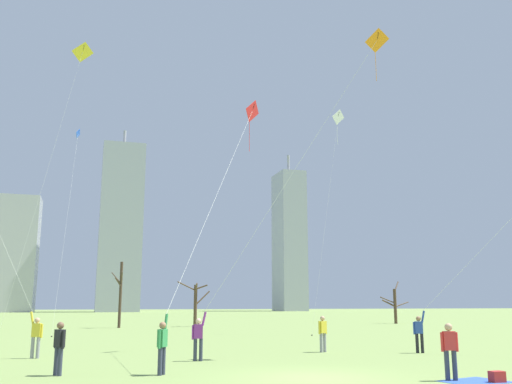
{
  "coord_description": "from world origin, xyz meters",
  "views": [
    {
      "loc": [
        -6.59,
        -16.35,
        2.19
      ],
      "look_at": [
        0.0,
        6.0,
        6.83
      ],
      "focal_mm": 39.39,
      "sensor_mm": 36.0,
      "label": 1
    }
  ],
  "objects_px": {
    "kite_flyer_midfield_center_orange": "(230,284)",
    "bare_tree_far_right_edge": "(196,302)",
    "bare_tree_center": "(395,304)",
    "bare_tree_right_of_center": "(120,292)",
    "kite_flyer_foreground_left_teal": "(24,305)",
    "distant_kite_low_near_trees_blue": "(76,153)",
    "kite_flyer_midfield_right_purple": "(480,264)",
    "picnic_spot": "(488,379)",
    "bystander_strolling_midfield": "(450,348)",
    "bystander_watching_nearby": "(59,345)",
    "kite_flyer_far_back_red": "(185,284)",
    "distant_kite_drifting_left_white": "(337,129)",
    "distant_kite_high_overhead_yellow": "(78,67)",
    "bystander_far_off_by_trees": "(323,332)"
  },
  "relations": [
    {
      "from": "picnic_spot",
      "to": "kite_flyer_midfield_center_orange",
      "type": "bearing_deg",
      "value": 124.89
    },
    {
      "from": "kite_flyer_midfield_center_orange",
      "to": "bystander_watching_nearby",
      "type": "distance_m",
      "value": 7.19
    },
    {
      "from": "kite_flyer_foreground_left_teal",
      "to": "distant_kite_drifting_left_white",
      "type": "height_order",
      "value": "distant_kite_drifting_left_white"
    },
    {
      "from": "kite_flyer_midfield_center_orange",
      "to": "distant_kite_drifting_left_white",
      "type": "bearing_deg",
      "value": 53.02
    },
    {
      "from": "kite_flyer_midfield_right_purple",
      "to": "bystander_far_off_by_trees",
      "type": "distance_m",
      "value": 7.8
    },
    {
      "from": "kite_flyer_far_back_red",
      "to": "bystander_watching_nearby",
      "type": "bearing_deg",
      "value": -170.73
    },
    {
      "from": "kite_flyer_midfield_center_orange",
      "to": "bare_tree_far_right_edge",
      "type": "xyz_separation_m",
      "value": [
        4.63,
        32.66,
        -0.61
      ]
    },
    {
      "from": "bystander_far_off_by_trees",
      "to": "bare_tree_center",
      "type": "distance_m",
      "value": 38.91
    },
    {
      "from": "distant_kite_drifting_left_white",
      "to": "kite_flyer_far_back_red",
      "type": "bearing_deg",
      "value": -127.7
    },
    {
      "from": "bystander_watching_nearby",
      "to": "distant_kite_low_near_trees_blue",
      "type": "bearing_deg",
      "value": 91.75
    },
    {
      "from": "bystander_strolling_midfield",
      "to": "kite_flyer_foreground_left_teal",
      "type": "bearing_deg",
      "value": 140.06
    },
    {
      "from": "bystander_watching_nearby",
      "to": "distant_kite_low_near_trees_blue",
      "type": "distance_m",
      "value": 30.97
    },
    {
      "from": "distant_kite_drifting_left_white",
      "to": "bare_tree_right_of_center",
      "type": "distance_m",
      "value": 24.79
    },
    {
      "from": "kite_flyer_far_back_red",
      "to": "kite_flyer_foreground_left_teal",
      "type": "bearing_deg",
      "value": 136.05
    },
    {
      "from": "bare_tree_right_of_center",
      "to": "bare_tree_far_right_edge",
      "type": "xyz_separation_m",
      "value": [
        7.22,
        0.87,
        -0.84
      ]
    },
    {
      "from": "bystander_strolling_midfield",
      "to": "bare_tree_center",
      "type": "distance_m",
      "value": 47.55
    },
    {
      "from": "kite_flyer_far_back_red",
      "to": "bare_tree_center",
      "type": "bearing_deg",
      "value": 51.28
    },
    {
      "from": "bystander_far_off_by_trees",
      "to": "bystander_strolling_midfield",
      "type": "xyz_separation_m",
      "value": [
        -0.25,
        -9.98,
        0.0
      ]
    },
    {
      "from": "kite_flyer_midfield_right_purple",
      "to": "distant_kite_low_near_trees_blue",
      "type": "height_order",
      "value": "distant_kite_low_near_trees_blue"
    },
    {
      "from": "distant_kite_drifting_left_white",
      "to": "distant_kite_low_near_trees_blue",
      "type": "bearing_deg",
      "value": 158.42
    },
    {
      "from": "distant_kite_drifting_left_white",
      "to": "bare_tree_center",
      "type": "xyz_separation_m",
      "value": [
        14.48,
        17.36,
        -13.7
      ]
    },
    {
      "from": "bystander_far_off_by_trees",
      "to": "distant_kite_drifting_left_white",
      "type": "xyz_separation_m",
      "value": [
        7.78,
        14.53,
        14.89
      ]
    },
    {
      "from": "kite_flyer_midfield_right_purple",
      "to": "picnic_spot",
      "type": "xyz_separation_m",
      "value": [
        -6.05,
        -7.68,
        -3.85
      ]
    },
    {
      "from": "distant_kite_high_overhead_yellow",
      "to": "bare_tree_far_right_edge",
      "type": "bearing_deg",
      "value": 60.93
    },
    {
      "from": "kite_flyer_far_back_red",
      "to": "distant_kite_high_overhead_yellow",
      "type": "distance_m",
      "value": 20.49
    },
    {
      "from": "distant_kite_drifting_left_white",
      "to": "bystander_far_off_by_trees",
      "type": "bearing_deg",
      "value": -118.17
    },
    {
      "from": "kite_flyer_far_back_red",
      "to": "bystander_far_off_by_trees",
      "type": "distance_m",
      "value": 8.92
    },
    {
      "from": "picnic_spot",
      "to": "bystander_strolling_midfield",
      "type": "bearing_deg",
      "value": 146.21
    },
    {
      "from": "bystander_far_off_by_trees",
      "to": "bare_tree_far_right_edge",
      "type": "relative_size",
      "value": 0.38
    },
    {
      "from": "bystander_strolling_midfield",
      "to": "bare_tree_far_right_edge",
      "type": "xyz_separation_m",
      "value": [
        -0.16,
        40.14,
        1.43
      ]
    },
    {
      "from": "kite_flyer_midfield_right_purple",
      "to": "distant_kite_drifting_left_white",
      "type": "distance_m",
      "value": 21.06
    },
    {
      "from": "bare_tree_center",
      "to": "distant_kite_low_near_trees_blue",
      "type": "bearing_deg",
      "value": -164.54
    },
    {
      "from": "distant_kite_drifting_left_white",
      "to": "bare_tree_right_of_center",
      "type": "bearing_deg",
      "value": 136.22
    },
    {
      "from": "picnic_spot",
      "to": "bare_tree_far_right_edge",
      "type": "xyz_separation_m",
      "value": [
        -0.96,
        40.68,
        2.24
      ]
    },
    {
      "from": "bystander_watching_nearby",
      "to": "bare_tree_far_right_edge",
      "type": "relative_size",
      "value": 0.38
    },
    {
      "from": "kite_flyer_far_back_red",
      "to": "bystander_far_off_by_trees",
      "type": "xyz_separation_m",
      "value": [
        7.21,
        4.87,
        -1.95
      ]
    },
    {
      "from": "picnic_spot",
      "to": "bare_tree_center",
      "type": "height_order",
      "value": "bare_tree_center"
    },
    {
      "from": "kite_flyer_midfield_center_orange",
      "to": "kite_flyer_midfield_right_purple",
      "type": "relative_size",
      "value": 1.03
    },
    {
      "from": "bare_tree_center",
      "to": "bare_tree_right_of_center",
      "type": "relative_size",
      "value": 0.77
    },
    {
      "from": "kite_flyer_far_back_red",
      "to": "bystander_watching_nearby",
      "type": "relative_size",
      "value": 7.69
    },
    {
      "from": "bystander_far_off_by_trees",
      "to": "bare_tree_right_of_center",
      "type": "relative_size",
      "value": 0.27
    },
    {
      "from": "bystander_strolling_midfield",
      "to": "distant_kite_low_near_trees_blue",
      "type": "height_order",
      "value": "distant_kite_low_near_trees_blue"
    },
    {
      "from": "distant_kite_drifting_left_white",
      "to": "distant_kite_low_near_trees_blue",
      "type": "relative_size",
      "value": 1.05
    },
    {
      "from": "kite_flyer_foreground_left_teal",
      "to": "bare_tree_right_of_center",
      "type": "height_order",
      "value": "kite_flyer_foreground_left_teal"
    },
    {
      "from": "bystander_watching_nearby",
      "to": "distant_kite_drifting_left_white",
      "type": "distance_m",
      "value": 31.39
    },
    {
      "from": "distant_kite_high_overhead_yellow",
      "to": "bare_tree_far_right_edge",
      "type": "xyz_separation_m",
      "value": [
        11.41,
        20.51,
        -14.22
      ]
    },
    {
      "from": "bare_tree_far_right_edge",
      "to": "bare_tree_center",
      "type": "bearing_deg",
      "value": 4.35
    },
    {
      "from": "distant_kite_high_overhead_yellow",
      "to": "bare_tree_right_of_center",
      "type": "bearing_deg",
      "value": 77.96
    },
    {
      "from": "distant_kite_low_near_trees_blue",
      "to": "kite_flyer_midfield_right_purple",
      "type": "bearing_deg",
      "value": -53.46
    },
    {
      "from": "bystander_far_off_by_trees",
      "to": "bare_tree_right_of_center",
      "type": "bearing_deg",
      "value": 104.59
    }
  ]
}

